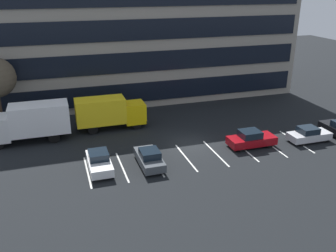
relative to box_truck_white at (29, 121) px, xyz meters
name	(u,v)px	position (x,y,z in m)	size (l,w,h in m)	color
ground_plane	(190,144)	(14.19, -5.21, -2.02)	(120.00, 120.00, 0.00)	black
office_building	(142,39)	(14.19, 12.74, 5.18)	(38.16, 12.83, 14.40)	gray
lot_markings	(201,155)	(14.19, -7.79, -2.02)	(19.74, 5.40, 0.01)	silver
box_truck_white	(29,121)	(0.00, 0.00, 0.00)	(7.75, 2.57, 3.59)	white
box_truck_yellow_all	(109,112)	(7.67, 0.91, -0.16)	(7.13, 2.36, 3.30)	yellow
sedan_white	(99,161)	(5.38, -7.64, -1.32)	(1.75, 4.18, 1.50)	white
sedan_charcoal	(149,158)	(9.39, -8.28, -1.33)	(1.72, 4.12, 1.48)	#474C51
sedan_maroon	(251,139)	(19.28, -7.45, -1.28)	(4.39, 1.84, 1.57)	maroon
sedan_silver	(309,135)	(25.08, -8.09, -1.34)	(4.04, 1.69, 1.45)	silver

